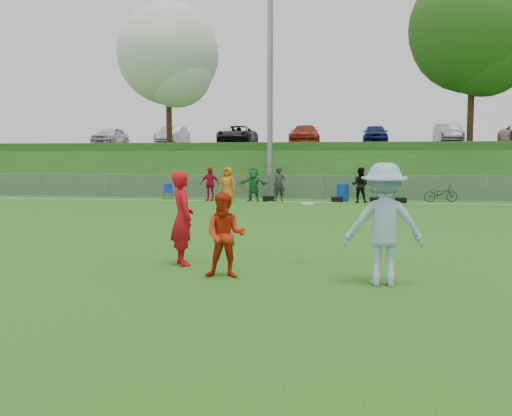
% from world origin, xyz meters
% --- Properties ---
extents(ground, '(120.00, 120.00, 0.00)m').
position_xyz_m(ground, '(0.00, 0.00, 0.00)').
color(ground, '#1B5612').
rests_on(ground, ground).
extents(sideline_far, '(60.00, 0.10, 0.01)m').
position_xyz_m(sideline_far, '(0.00, 18.00, 0.01)').
color(sideline_far, white).
rests_on(sideline_far, ground).
extents(fence, '(58.00, 0.06, 1.30)m').
position_xyz_m(fence, '(0.00, 20.00, 0.65)').
color(fence, gray).
rests_on(fence, ground).
extents(light_pole, '(1.20, 0.40, 12.15)m').
position_xyz_m(light_pole, '(-3.00, 20.80, 6.71)').
color(light_pole, gray).
rests_on(light_pole, ground).
extents(berm, '(120.00, 18.00, 3.00)m').
position_xyz_m(berm, '(0.00, 31.00, 1.50)').
color(berm, '#1D4F16').
rests_on(berm, ground).
extents(parking_lot, '(120.00, 12.00, 0.10)m').
position_xyz_m(parking_lot, '(0.00, 33.00, 3.05)').
color(parking_lot, black).
rests_on(parking_lot, berm).
extents(tree_white_flowering, '(6.30, 6.30, 8.78)m').
position_xyz_m(tree_white_flowering, '(-9.84, 24.92, 8.32)').
color(tree_white_flowering, black).
rests_on(tree_white_flowering, berm).
extents(tree_green_near, '(7.14, 7.14, 9.95)m').
position_xyz_m(tree_green_near, '(8.16, 24.42, 9.03)').
color(tree_green_near, black).
rests_on(tree_green_near, berm).
extents(car_row, '(32.04, 5.18, 1.44)m').
position_xyz_m(car_row, '(-1.17, 32.00, 3.82)').
color(car_row, silver).
rests_on(car_row, parking_lot).
extents(spectator_row, '(8.41, 0.81, 1.69)m').
position_xyz_m(spectator_row, '(-2.78, 18.00, 0.85)').
color(spectator_row, red).
rests_on(spectator_row, ground).
extents(gear_bags, '(6.99, 0.44, 0.26)m').
position_xyz_m(gear_bags, '(1.06, 18.10, 0.13)').
color(gear_bags, black).
rests_on(gear_bags, ground).
extents(player_red_left, '(0.75, 0.83, 1.89)m').
position_xyz_m(player_red_left, '(-2.01, 1.17, 0.95)').
color(player_red_left, red).
rests_on(player_red_left, ground).
extents(player_red_center, '(0.78, 0.63, 1.53)m').
position_xyz_m(player_red_center, '(-0.90, 0.12, 0.77)').
color(player_red_center, red).
rests_on(player_red_center, ground).
extents(player_blue, '(1.40, 0.89, 2.07)m').
position_xyz_m(player_blue, '(1.87, -0.02, 1.03)').
color(player_blue, '#9AB7D5').
rests_on(player_blue, ground).
extents(frisbee, '(0.27, 0.27, 0.03)m').
position_xyz_m(frisbee, '(0.46, 1.65, 1.23)').
color(frisbee, white).
rests_on(frisbee, ground).
extents(recycling_bin, '(0.61, 0.61, 0.88)m').
position_xyz_m(recycling_bin, '(0.95, 18.43, 0.44)').
color(recycling_bin, '#0F38A7').
rests_on(recycling_bin, ground).
extents(camp_chair, '(0.52, 0.53, 0.80)m').
position_xyz_m(camp_chair, '(-8.10, 18.82, 0.24)').
color(camp_chair, '#102EB2').
rests_on(camp_chair, ground).
extents(bicycle, '(1.68, 0.80, 0.85)m').
position_xyz_m(bicycle, '(5.67, 19.00, 0.42)').
color(bicycle, '#303033').
rests_on(bicycle, ground).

